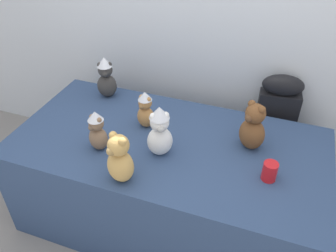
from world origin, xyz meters
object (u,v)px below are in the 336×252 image
display_table (168,182)px  teddy_bear_chestnut (253,128)px  party_cup_red (270,171)px  teddy_bear_charcoal (106,78)px  teddy_bear_snow (160,132)px  teddy_bear_caramel (145,110)px  teddy_bear_honey (120,159)px  instrument_case (272,133)px  teddy_bear_mocha (97,131)px

display_table → teddy_bear_chestnut: size_ratio=6.21×
party_cup_red → teddy_bear_charcoal: bearing=159.1°
display_table → teddy_bear_snow: size_ratio=5.93×
teddy_bear_caramel → display_table: bearing=-15.0°
teddy_bear_honey → instrument_case: bearing=77.8°
teddy_bear_honey → teddy_bear_charcoal: bearing=146.5°
teddy_bear_charcoal → teddy_bear_caramel: bearing=-54.7°
teddy_bear_charcoal → teddy_bear_honey: teddy_bear_charcoal is taller
teddy_bear_caramel → party_cup_red: bearing=-1.2°
teddy_bear_snow → party_cup_red: teddy_bear_snow is taller
teddy_bear_chestnut → teddy_bear_mocha: bearing=-125.6°
display_table → teddy_bear_honey: teddy_bear_honey is taller
teddy_bear_honey → party_cup_red: 0.80m
display_table → teddy_bear_caramel: 0.53m
teddy_bear_caramel → teddy_bear_charcoal: teddy_bear_charcoal is taller
teddy_bear_charcoal → display_table: bearing=-54.0°
teddy_bear_chestnut → teddy_bear_caramel: bearing=-144.9°
display_table → instrument_case: instrument_case is taller
teddy_bear_snow → teddy_bear_chestnut: bearing=-3.1°
display_table → teddy_bear_snow: (-0.01, -0.12, 0.51)m
instrument_case → teddy_bear_chestnut: bearing=-110.5°
party_cup_red → teddy_bear_mocha: bearing=-175.1°
teddy_bear_snow → teddy_bear_caramel: bearing=100.3°
display_table → teddy_bear_chestnut: 0.70m
display_table → teddy_bear_mocha: (-0.37, -0.20, 0.48)m
teddy_bear_snow → teddy_bear_mocha: (-0.36, -0.08, -0.03)m
teddy_bear_caramel → party_cup_red: size_ratio=2.34×
teddy_bear_chestnut → party_cup_red: bearing=-25.8°
teddy_bear_charcoal → teddy_bear_honey: (0.47, -0.74, -0.01)m
display_table → party_cup_red: party_cup_red is taller
instrument_case → teddy_bear_caramel: instrument_case is taller
display_table → party_cup_red: 0.75m
teddy_bear_honey → party_cup_red: size_ratio=2.76×
instrument_case → teddy_bear_snow: teddy_bear_snow is taller
teddy_bear_mocha → party_cup_red: bearing=22.0°
teddy_bear_mocha → teddy_bear_honey: size_ratio=0.88×
display_table → teddy_bear_chestnut: bearing=14.3°
display_table → teddy_bear_honey: (-0.13, -0.39, 0.50)m
teddy_bear_chestnut → teddy_bear_honey: (-0.61, -0.51, -0.00)m
teddy_bear_charcoal → teddy_bear_mocha: 0.60m
display_table → instrument_case: bearing=45.7°
teddy_bear_charcoal → party_cup_red: bearing=-44.5°
teddy_bear_mocha → party_cup_red: (0.99, 0.08, -0.07)m
instrument_case → teddy_bear_mocha: bearing=-146.8°
display_table → teddy_bear_charcoal: bearing=149.6°
instrument_case → party_cup_red: (0.02, -0.73, 0.27)m
instrument_case → party_cup_red: instrument_case is taller
instrument_case → teddy_bear_honey: size_ratio=3.20×
display_table → teddy_bear_mocha: teddy_bear_mocha is taller
instrument_case → teddy_bear_charcoal: (-1.20, -0.27, 0.37)m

